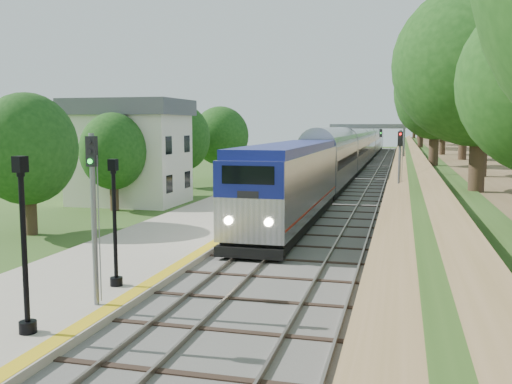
% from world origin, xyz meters
% --- Properties ---
extents(trackbed, '(9.50, 170.00, 0.28)m').
position_xyz_m(trackbed, '(2.00, 60.00, 0.07)').
color(trackbed, '#4C4944').
rests_on(trackbed, ground).
extents(platform, '(6.40, 68.00, 0.38)m').
position_xyz_m(platform, '(-5.20, 16.00, 0.19)').
color(platform, '#A49884').
rests_on(platform, ground).
extents(yellow_stripe, '(0.55, 68.00, 0.01)m').
position_xyz_m(yellow_stripe, '(-2.35, 16.00, 0.39)').
color(yellow_stripe, gold).
rests_on(yellow_stripe, platform).
extents(embankment, '(10.64, 170.00, 11.70)m').
position_xyz_m(embankment, '(10.35, 60.00, 1.95)').
color(embankment, brown).
rests_on(embankment, ground).
extents(station_building, '(8.60, 6.60, 8.00)m').
position_xyz_m(station_building, '(-14.00, 30.00, 4.09)').
color(station_building, silver).
rests_on(station_building, ground).
extents(signal_gantry, '(8.40, 0.38, 6.20)m').
position_xyz_m(signal_gantry, '(2.47, 54.99, 4.82)').
color(signal_gantry, slate).
rests_on(signal_gantry, ground).
extents(trees_behind_platform, '(7.82, 53.32, 7.21)m').
position_xyz_m(trees_behind_platform, '(-11.17, 20.67, 4.53)').
color(trees_behind_platform, '#332316').
rests_on(trees_behind_platform, ground).
extents(train, '(3.18, 127.46, 4.68)m').
position_xyz_m(train, '(0.00, 75.82, 2.38)').
color(train, black).
rests_on(train, trackbed).
extents(lamppost_mid, '(0.48, 0.48, 4.83)m').
position_xyz_m(lamppost_mid, '(-3.43, 2.87, 2.54)').
color(lamppost_mid, black).
rests_on(lamppost_mid, platform).
extents(lamppost_far, '(0.44, 0.44, 4.48)m').
position_xyz_m(lamppost_far, '(-3.33, 7.67, 2.38)').
color(lamppost_far, black).
rests_on(lamppost_far, platform).
extents(signal_platform, '(0.32, 0.25, 5.40)m').
position_xyz_m(signal_platform, '(-2.90, 5.57, 3.70)').
color(signal_platform, slate).
rests_on(signal_platform, platform).
extents(signal_farside, '(0.31, 0.25, 5.63)m').
position_xyz_m(signal_farside, '(6.20, 26.14, 3.56)').
color(signal_farside, slate).
rests_on(signal_farside, ground).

